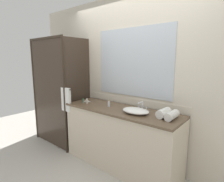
# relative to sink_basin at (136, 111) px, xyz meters

# --- Properties ---
(ground_plane) EXTENTS (8.00, 8.00, 0.00)m
(ground_plane) POSITION_rel_sink_basin_xyz_m (-0.29, 0.04, -0.94)
(ground_plane) COLOR #B7B2A8
(wall_back_with_mirror) EXTENTS (4.40, 0.06, 2.60)m
(wall_back_with_mirror) POSITION_rel_sink_basin_xyz_m (-0.29, 0.38, 0.37)
(wall_back_with_mirror) COLOR beige
(wall_back_with_mirror) RESTS_ON ground_plane
(vanity_cabinet) EXTENTS (1.80, 0.58, 0.90)m
(vanity_cabinet) POSITION_rel_sink_basin_xyz_m (-0.29, 0.05, -0.49)
(vanity_cabinet) COLOR beige
(vanity_cabinet) RESTS_ON ground_plane
(shower_enclosure) EXTENTS (1.20, 0.59, 2.00)m
(shower_enclosure) POSITION_rel_sink_basin_xyz_m (-1.56, -0.15, 0.09)
(shower_enclosure) COLOR #2D2319
(shower_enclosure) RESTS_ON ground_plane
(sink_basin) EXTENTS (0.38, 0.26, 0.07)m
(sink_basin) POSITION_rel_sink_basin_xyz_m (0.00, 0.00, 0.00)
(sink_basin) COLOR white
(sink_basin) RESTS_ON vanity_cabinet
(faucet) EXTENTS (0.17, 0.15, 0.14)m
(faucet) POSITION_rel_sink_basin_xyz_m (0.00, 0.17, 0.01)
(faucet) COLOR silver
(faucet) RESTS_ON vanity_cabinet
(soap_dish) EXTENTS (0.10, 0.07, 0.04)m
(soap_dish) POSITION_rel_sink_basin_xyz_m (-1.00, 0.04, -0.02)
(soap_dish) COLOR silver
(soap_dish) RESTS_ON vanity_cabinet
(amenity_bottle_conditioner) EXTENTS (0.03, 0.03, 0.10)m
(amenity_bottle_conditioner) POSITION_rel_sink_basin_xyz_m (-0.51, 0.04, 0.01)
(amenity_bottle_conditioner) COLOR silver
(amenity_bottle_conditioner) RESTS_ON vanity_cabinet
(amenity_bottle_lotion) EXTENTS (0.03, 0.03, 0.09)m
(amenity_bottle_lotion) POSITION_rel_sink_basin_xyz_m (-0.92, -0.03, 0.01)
(amenity_bottle_lotion) COLOR silver
(amenity_bottle_lotion) RESTS_ON vanity_cabinet
(amenity_bottle_shampoo) EXTENTS (0.03, 0.03, 0.08)m
(amenity_bottle_shampoo) POSITION_rel_sink_basin_xyz_m (-0.98, -0.06, 0.00)
(amenity_bottle_shampoo) COLOR #4C7056
(amenity_bottle_shampoo) RESTS_ON vanity_cabinet
(rolled_towel_near_edge) EXTENTS (0.10, 0.26, 0.10)m
(rolled_towel_near_edge) POSITION_rel_sink_basin_xyz_m (0.47, 0.07, 0.01)
(rolled_towel_near_edge) COLOR white
(rolled_towel_near_edge) RESTS_ON vanity_cabinet
(rolled_towel_middle) EXTENTS (0.12, 0.24, 0.11)m
(rolled_towel_middle) POSITION_rel_sink_basin_xyz_m (0.36, 0.08, 0.02)
(rolled_towel_middle) COLOR white
(rolled_towel_middle) RESTS_ON vanity_cabinet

